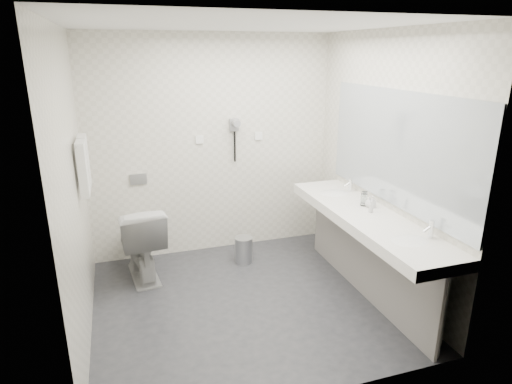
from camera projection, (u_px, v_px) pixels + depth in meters
name	position (u px, v px, depth m)	size (l,w,h in m)	color
floor	(246.00, 302.00, 4.22)	(2.80, 2.80, 0.00)	#2A2A2F
ceiling	(244.00, 24.00, 3.45)	(2.80, 2.80, 0.00)	white
wall_back	(213.00, 147.00, 5.01)	(2.80, 2.80, 0.00)	silver
wall_front	(306.00, 233.00, 2.66)	(2.80, 2.80, 0.00)	silver
wall_left	(73.00, 192.00, 3.42)	(2.60, 2.60, 0.00)	silver
wall_right	(384.00, 165.00, 4.24)	(2.60, 2.60, 0.00)	silver
vanity_counter	(366.00, 218.00, 4.12)	(0.55, 2.20, 0.10)	white
vanity_panel	(365.00, 259.00, 4.26)	(0.03, 2.15, 0.75)	gray
vanity_post_near	(441.00, 317.00, 3.32)	(0.06, 0.06, 0.75)	silver
vanity_post_far	(321.00, 221.00, 5.21)	(0.06, 0.06, 0.75)	silver
mirror	(397.00, 149.00, 3.99)	(0.02, 2.20, 1.05)	#B2BCC6
basin_near	(410.00, 242.00, 3.52)	(0.40, 0.31, 0.05)	white
basin_far	(334.00, 194.00, 4.70)	(0.40, 0.31, 0.05)	white
faucet_near	(431.00, 229.00, 3.55)	(0.04, 0.04, 0.15)	silver
faucet_far	(351.00, 185.00, 4.73)	(0.04, 0.04, 0.15)	silver
soap_bottle_a	(372.00, 202.00, 4.24)	(0.05, 0.05, 0.12)	beige
soap_bottle_b	(369.00, 202.00, 4.26)	(0.08, 0.08, 0.10)	beige
soap_bottle_c	(371.00, 207.00, 4.11)	(0.04, 0.04, 0.11)	beige
glass_left	(364.00, 200.00, 4.30)	(0.06, 0.06, 0.12)	silver
glass_right	(364.00, 197.00, 4.39)	(0.06, 0.06, 0.11)	silver
toilet	(141.00, 241.00, 4.59)	(0.45, 0.80, 0.81)	white
flush_plate	(138.00, 179.00, 4.84)	(0.18, 0.02, 0.12)	#B2B5BA
pedal_bin	(244.00, 250.00, 4.97)	(0.20, 0.20, 0.28)	#B2B5BA
bin_lid	(244.00, 238.00, 4.93)	(0.20, 0.20, 0.01)	#B2B5BA
towel_rail	(79.00, 141.00, 3.84)	(0.02, 0.02, 0.62)	silver
towel_near	(83.00, 169.00, 3.79)	(0.07, 0.24, 0.48)	silver
towel_far	(84.00, 161.00, 4.04)	(0.07, 0.24, 0.48)	silver
dryer_cradle	(234.00, 125.00, 4.98)	(0.10, 0.04, 0.14)	gray
dryer_barrel	(236.00, 123.00, 4.91)	(0.08, 0.08, 0.14)	gray
dryer_cord	(235.00, 147.00, 5.04)	(0.02, 0.02, 0.35)	black
switch_plate_a	(200.00, 140.00, 4.92)	(0.09, 0.02, 0.09)	white
switch_plate_b	(259.00, 136.00, 5.13)	(0.09, 0.02, 0.09)	white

